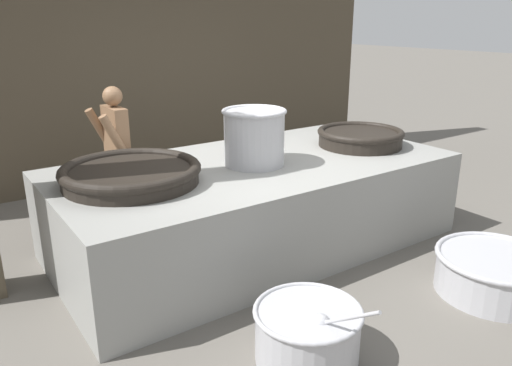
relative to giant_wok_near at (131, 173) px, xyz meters
name	(u,v)px	position (x,y,z in m)	size (l,w,h in m)	color
ground_plane	(256,243)	(1.24, -0.06, -0.95)	(60.00, 60.00, 0.00)	#666059
back_wall	(135,27)	(1.24, 2.80, 1.13)	(7.97, 0.24, 4.17)	#4C4233
hearth_platform	(256,203)	(1.24, -0.06, -0.52)	(3.88, 1.92, 0.86)	gray
giant_wok_near	(131,173)	(0.00, 0.00, 0.00)	(1.18, 1.18, 0.17)	black
giant_wok_far	(360,137)	(2.55, -0.18, 0.01)	(0.93, 0.93, 0.19)	black
stock_pot	(254,136)	(1.18, -0.12, 0.19)	(0.61, 0.61, 0.53)	#B7B7BC
cook	(117,150)	(0.34, 1.33, -0.13)	(0.35, 0.55, 1.51)	#8C6647
prep_bowl_vegetables	(307,331)	(0.48, -1.76, -0.74)	(0.73, 0.96, 0.67)	#B7B7BC
prep_bowl_meat	(495,272)	(2.32, -2.00, -0.76)	(0.98, 0.98, 0.35)	#B7B7BC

